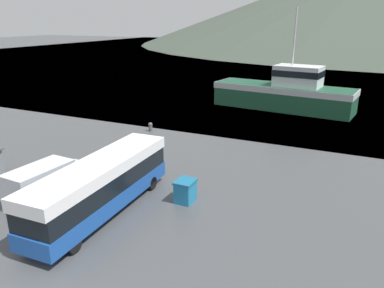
% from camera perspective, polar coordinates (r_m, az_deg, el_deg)
% --- Properties ---
extents(water_surface, '(240.00, 240.00, 0.00)m').
position_cam_1_polar(water_surface, '(153.63, 21.62, 13.19)').
color(water_surface, '#3D5160').
rests_on(water_surface, ground).
extents(tour_bus, '(2.93, 11.44, 3.25)m').
position_cam_1_polar(tour_bus, '(22.64, -13.63, -5.97)').
color(tour_bus, '#194799').
rests_on(tour_bus, ground).
extents(delivery_van, '(2.34, 6.04, 2.36)m').
position_cam_1_polar(delivery_van, '(25.61, -21.11, -5.20)').
color(delivery_van, silver).
rests_on(delivery_van, ground).
extents(fishing_boat, '(17.92, 6.86, 12.40)m').
position_cam_1_polar(fishing_boat, '(49.27, 14.03, 7.68)').
color(fishing_boat, '#1E5138').
rests_on(fishing_boat, water_surface).
extents(storage_bin, '(1.15, 1.38, 1.45)m').
position_cam_1_polar(storage_bin, '(23.72, -1.03, -7.15)').
color(storage_bin, teal).
rests_on(storage_bin, ground).
extents(mooring_bollard, '(0.44, 0.44, 0.92)m').
position_cam_1_polar(mooring_bollard, '(38.77, -6.35, 2.69)').
color(mooring_bollard, '#4C4C51').
rests_on(mooring_bollard, ground).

